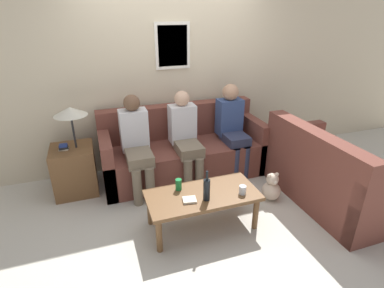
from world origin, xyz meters
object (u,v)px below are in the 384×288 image
Objects in this scene: drinking_glass at (243,190)px; person_middle at (185,135)px; person_left at (136,142)px; couch_main at (183,151)px; couch_side at (328,177)px; person_right at (232,125)px; coffee_table at (202,198)px; teddy_bear at (271,188)px; wine_bottle at (207,189)px.

person_middle reaches higher than drinking_glass.
person_middle is (0.64, 0.03, -0.01)m from person_left.
couch_main is 1.88m from couch_side.
person_middle is (-0.25, 1.13, 0.20)m from drinking_glass.
person_right reaches higher than couch_main.
coffee_table is 3.23× the size of teddy_bear.
couch_side is at bearing -55.89° from person_right.
person_left reaches higher than coffee_table.
person_left is at bearing 117.68° from coffee_table.
person_left is (-0.89, 1.10, 0.21)m from drinking_glass.
person_right is (0.84, 1.06, 0.33)m from coffee_table.
couch_side is 1.31× the size of person_left.
coffee_table is at bearing -128.32° from person_right.
person_left is at bearing -161.62° from couch_main.
person_left is 1.01× the size of person_middle.
couch_side reaches higher than teddy_bear.
person_middle is (0.13, 1.10, 0.13)m from wine_bottle.
wine_bottle is at bearing 176.66° from drinking_glass.
drinking_glass reaches higher than coffee_table.
wine_bottle is 0.27× the size of person_middle.
person_left is 3.40× the size of teddy_bear.
teddy_bear is (0.98, 0.31, -0.38)m from wine_bottle.
wine_bottle is (-0.00, -0.11, 0.18)m from coffee_table.
person_middle reaches higher than couch_side.
person_left is 1.35m from person_right.
person_middle is at bearing 82.30° from coffee_table.
person_right is (0.68, -0.12, 0.36)m from couch_main.
person_right is (0.45, 1.19, 0.23)m from drinking_glass.
coffee_table is 1.13m from person_left.
couch_main reaches higher than coffee_table.
person_middle is 3.36× the size of teddy_bear.
wine_bottle is 0.26× the size of person_left.
person_left is (-2.09, 1.00, 0.33)m from couch_side.
person_left reaches higher than teddy_bear.
wine_bottle is 0.26× the size of person_right.
person_left is at bearing 64.37° from couch_side.
person_middle is 0.71m from person_right.
coffee_table is at bearing 161.17° from drinking_glass.
drinking_glass is 0.74m from teddy_bear.
drinking_glass is 1.43m from person_left.
wine_bottle is 1.19m from person_left.
coffee_table is 12.77× the size of drinking_glass.
person_left is 0.99× the size of person_right.
couch_side is 2.34m from person_left.
wine_bottle is 0.40m from drinking_glass.
coffee_table is at bearing -97.62° from couch_main.
wine_bottle is 1.09m from teddy_bear.
couch_side is at bearing -25.63° from person_left.
couch_main is at bearing 82.79° from person_middle.
couch_main is 1.81× the size of person_left.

